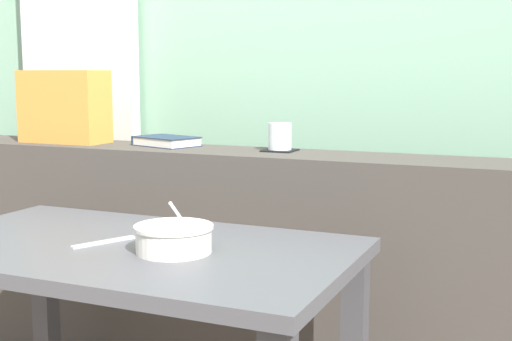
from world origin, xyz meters
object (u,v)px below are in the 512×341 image
(breakfast_table, at_px, (130,289))
(throw_pillow, at_px, (64,107))
(juice_glass, at_px, (280,137))
(coaster_square, at_px, (280,150))
(soup_bowl, at_px, (174,239))
(closed_book, at_px, (166,141))
(fork_utensil, at_px, (104,242))

(breakfast_table, relative_size, throw_pillow, 3.46)
(juice_glass, bearing_deg, coaster_square, 0.00)
(soup_bowl, bearing_deg, breakfast_table, 171.90)
(breakfast_table, xyz_separation_m, throw_pillow, (-0.68, 0.62, 0.42))
(throw_pillow, bearing_deg, closed_book, 5.62)
(juice_glass, height_order, fork_utensil, juice_glass)
(coaster_square, bearing_deg, juice_glass, 180.00)
(fork_utensil, bearing_deg, closed_book, 133.46)
(juice_glass, distance_m, throw_pillow, 0.83)
(breakfast_table, bearing_deg, juice_glass, 78.01)
(throw_pillow, bearing_deg, fork_utensil, -45.59)
(juice_glass, bearing_deg, soup_bowl, -89.96)
(fork_utensil, bearing_deg, juice_glass, 98.61)
(breakfast_table, bearing_deg, throw_pillow, 137.93)
(closed_book, bearing_deg, juice_glass, 0.48)
(juice_glass, bearing_deg, closed_book, -179.52)
(throw_pillow, bearing_deg, breakfast_table, -42.07)
(juice_glass, height_order, closed_book, juice_glass)
(breakfast_table, distance_m, throw_pillow, 1.01)
(juice_glass, xyz_separation_m, soup_bowl, (0.00, -0.68, -0.18))
(closed_book, distance_m, throw_pillow, 0.42)
(coaster_square, bearing_deg, soup_bowl, -89.96)
(juice_glass, distance_m, fork_utensil, 0.73)
(throw_pillow, relative_size, soup_bowl, 1.70)
(juice_glass, height_order, soup_bowl, juice_glass)
(breakfast_table, height_order, coaster_square, coaster_square)
(closed_book, distance_m, soup_bowl, 0.81)
(fork_utensil, bearing_deg, soup_bowl, 23.97)
(breakfast_table, bearing_deg, coaster_square, 78.01)
(breakfast_table, height_order, fork_utensil, fork_utensil)
(fork_utensil, bearing_deg, throw_pillow, 159.95)
(breakfast_table, xyz_separation_m, coaster_square, (0.14, 0.66, 0.29))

